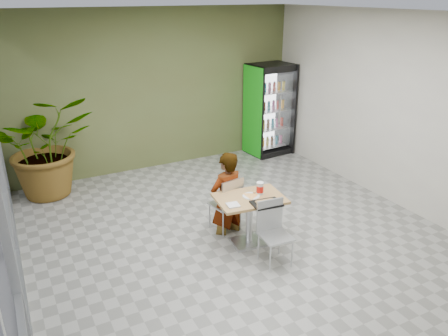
{
  "coord_description": "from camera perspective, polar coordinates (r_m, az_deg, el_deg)",
  "views": [
    {
      "loc": [
        -2.84,
        -4.84,
        3.45
      ],
      "look_at": [
        -0.04,
        0.52,
        1.0
      ],
      "focal_mm": 35.0,
      "sensor_mm": 36.0,
      "label": 1
    }
  ],
  "objects": [
    {
      "name": "chair_near",
      "position": [
        5.95,
        6.37,
        -7.64
      ],
      "size": [
        0.42,
        0.42,
        0.88
      ],
      "rotation": [
        0.0,
        0.0,
        -0.07
      ],
      "color": "#B2B4B7",
      "rests_on": "ground"
    },
    {
      "name": "room_envelope",
      "position": [
        5.91,
        2.7,
        3.78
      ],
      "size": [
        6.0,
        7.0,
        3.2
      ],
      "primitive_type": null,
      "color": "beige",
      "rests_on": "ground"
    },
    {
      "name": "seated_woman",
      "position": [
        6.63,
        0.33,
        -4.41
      ],
      "size": [
        0.64,
        0.48,
        1.59
      ],
      "primitive_type": "imported",
      "rotation": [
        0.0,
        0.0,
        3.32
      ],
      "color": "black",
      "rests_on": "ground"
    },
    {
      "name": "chair_far",
      "position": [
        6.59,
        0.63,
        -4.28
      ],
      "size": [
        0.46,
        0.47,
        0.9
      ],
      "rotation": [
        0.0,
        0.0,
        3.32
      ],
      "color": "#B2B4B7",
      "rests_on": "ground"
    },
    {
      "name": "soda_cup",
      "position": [
        6.26,
        4.72,
        -2.68
      ],
      "size": [
        0.1,
        0.1,
        0.18
      ],
      "color": "silver",
      "rests_on": "dining_table"
    },
    {
      "name": "napkin_stack",
      "position": [
        5.94,
        1.19,
        -4.86
      ],
      "size": [
        0.18,
        0.18,
        0.02
      ],
      "primitive_type": "cube",
      "rotation": [
        0.0,
        0.0,
        -0.14
      ],
      "color": "silver",
      "rests_on": "dining_table"
    },
    {
      "name": "potted_plant",
      "position": [
        8.33,
        -22.24,
        2.71
      ],
      "size": [
        1.71,
        1.49,
        1.85
      ],
      "primitive_type": "imported",
      "rotation": [
        0.0,
        0.0,
        0.03
      ],
      "color": "#2C6A2A",
      "rests_on": "ground"
    },
    {
      "name": "dining_table",
      "position": [
        6.29,
        3.36,
        -5.59
      ],
      "size": [
        1.03,
        0.78,
        0.75
      ],
      "rotation": [
        0.0,
        0.0,
        -0.12
      ],
      "color": "#AE884A",
      "rests_on": "ground"
    },
    {
      "name": "cafeteria_tray",
      "position": [
        6.0,
        5.58,
        -4.66
      ],
      "size": [
        0.43,
        0.34,
        0.02
      ],
      "primitive_type": "cube",
      "rotation": [
        0.0,
        0.0,
        -0.12
      ],
      "color": "black",
      "rests_on": "dining_table"
    },
    {
      "name": "beverage_fridge",
      "position": [
        9.86,
        5.98,
        7.58
      ],
      "size": [
        0.98,
        0.78,
        2.01
      ],
      "rotation": [
        0.0,
        0.0,
        0.09
      ],
      "color": "black",
      "rests_on": "ground"
    },
    {
      "name": "ground",
      "position": [
        6.59,
        2.45,
        -9.55
      ],
      "size": [
        7.0,
        7.0,
        0.0
      ],
      "primitive_type": "plane",
      "color": "gray",
      "rests_on": "ground"
    },
    {
      "name": "pizza_plate",
      "position": [
        6.21,
        3.56,
        -3.59
      ],
      "size": [
        0.35,
        0.3,
        0.03
      ],
      "color": "silver",
      "rests_on": "dining_table"
    }
  ]
}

